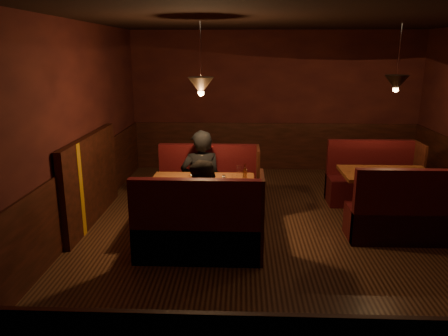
{
  "coord_description": "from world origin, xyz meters",
  "views": [
    {
      "loc": [
        -0.69,
        -5.73,
        2.49
      ],
      "look_at": [
        -0.93,
        -0.02,
        0.95
      ],
      "focal_mm": 35.0,
      "sensor_mm": 36.0,
      "label": 1
    }
  ],
  "objects_px": {
    "second_bench_near": "(406,218)",
    "diner_b": "(205,195)",
    "second_bench_far": "(372,183)",
    "diner_a": "(201,163)",
    "main_bench_near": "(199,233)",
    "main_table": "(203,193)",
    "main_bench_far": "(209,192)",
    "second_table": "(386,185)"
  },
  "relations": [
    {
      "from": "main_bench_near",
      "to": "second_table",
      "type": "relative_size",
      "value": 1.19
    },
    {
      "from": "main_bench_near",
      "to": "main_bench_far",
      "type": "bearing_deg",
      "value": 90.0
    },
    {
      "from": "diner_a",
      "to": "second_bench_far",
      "type": "bearing_deg",
      "value": -174.07
    },
    {
      "from": "second_bench_far",
      "to": "diner_b",
      "type": "bearing_deg",
      "value": -142.64
    },
    {
      "from": "main_bench_near",
      "to": "second_table",
      "type": "height_order",
      "value": "main_bench_near"
    },
    {
      "from": "main_bench_far",
      "to": "second_bench_near",
      "type": "height_order",
      "value": "main_bench_far"
    },
    {
      "from": "second_bench_near",
      "to": "diner_a",
      "type": "xyz_separation_m",
      "value": [
        -2.8,
        0.8,
        0.52
      ]
    },
    {
      "from": "main_table",
      "to": "diner_b",
      "type": "distance_m",
      "value": 0.64
    },
    {
      "from": "second_table",
      "to": "diner_b",
      "type": "bearing_deg",
      "value": -154.89
    },
    {
      "from": "main_bench_far",
      "to": "second_bench_far",
      "type": "distance_m",
      "value": 2.76
    },
    {
      "from": "main_table",
      "to": "main_bench_near",
      "type": "distance_m",
      "value": 0.85
    },
    {
      "from": "second_table",
      "to": "diner_a",
      "type": "height_order",
      "value": "diner_a"
    },
    {
      "from": "main_bench_near",
      "to": "diner_a",
      "type": "height_order",
      "value": "diner_a"
    },
    {
      "from": "second_bench_far",
      "to": "main_bench_far",
      "type": "bearing_deg",
      "value": -167.64
    },
    {
      "from": "second_bench_far",
      "to": "second_table",
      "type": "bearing_deg",
      "value": -92.2
    },
    {
      "from": "second_table",
      "to": "second_bench_near",
      "type": "height_order",
      "value": "second_bench_near"
    },
    {
      "from": "diner_a",
      "to": "main_table",
      "type": "bearing_deg",
      "value": 88.25
    },
    {
      "from": "second_table",
      "to": "diner_a",
      "type": "relative_size",
      "value": 0.78
    },
    {
      "from": "main_bench_near",
      "to": "second_bench_far",
      "type": "height_order",
      "value": "main_bench_near"
    },
    {
      "from": "second_table",
      "to": "second_bench_far",
      "type": "height_order",
      "value": "second_bench_far"
    },
    {
      "from": "second_bench_far",
      "to": "diner_a",
      "type": "distance_m",
      "value": 2.95
    },
    {
      "from": "main_table",
      "to": "second_bench_far",
      "type": "relative_size",
      "value": 0.98
    },
    {
      "from": "main_bench_near",
      "to": "diner_a",
      "type": "relative_size",
      "value": 0.92
    },
    {
      "from": "second_table",
      "to": "diner_b",
      "type": "distance_m",
      "value": 2.89
    },
    {
      "from": "second_bench_near",
      "to": "diner_b",
      "type": "bearing_deg",
      "value": -170.73
    },
    {
      "from": "main_table",
      "to": "second_bench_far",
      "type": "distance_m",
      "value": 3.07
    },
    {
      "from": "second_table",
      "to": "second_bench_near",
      "type": "distance_m",
      "value": 0.82
    },
    {
      "from": "diner_a",
      "to": "second_bench_near",
      "type": "bearing_deg",
      "value": 154.39
    },
    {
      "from": "main_table",
      "to": "second_table",
      "type": "relative_size",
      "value": 1.08
    },
    {
      "from": "second_bench_far",
      "to": "main_table",
      "type": "bearing_deg",
      "value": -152.7
    },
    {
      "from": "main_bench_near",
      "to": "diner_b",
      "type": "relative_size",
      "value": 1.02
    },
    {
      "from": "second_bench_near",
      "to": "diner_b",
      "type": "relative_size",
      "value": 0.95
    },
    {
      "from": "second_bench_far",
      "to": "second_bench_near",
      "type": "distance_m",
      "value": 1.58
    },
    {
      "from": "second_bench_far",
      "to": "diner_a",
      "type": "xyz_separation_m",
      "value": [
        -2.8,
        -0.78,
        0.52
      ]
    },
    {
      "from": "main_table",
      "to": "main_bench_far",
      "type": "relative_size",
      "value": 0.91
    },
    {
      "from": "diner_a",
      "to": "main_bench_near",
      "type": "bearing_deg",
      "value": 84.47
    },
    {
      "from": "main_table",
      "to": "second_table",
      "type": "height_order",
      "value": "main_table"
    },
    {
      "from": "second_bench_far",
      "to": "diner_a",
      "type": "height_order",
      "value": "diner_a"
    },
    {
      "from": "main_bench_far",
      "to": "diner_a",
      "type": "relative_size",
      "value": 0.92
    },
    {
      "from": "second_table",
      "to": "diner_b",
      "type": "relative_size",
      "value": 0.86
    },
    {
      "from": "diner_b",
      "to": "second_table",
      "type": "bearing_deg",
      "value": 40.1
    },
    {
      "from": "main_bench_near",
      "to": "diner_a",
      "type": "distance_m",
      "value": 1.53
    }
  ]
}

